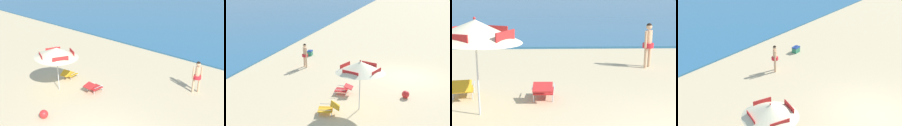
# 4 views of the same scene
# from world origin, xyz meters

# --- Properties ---
(ground_plane) EXTENTS (800.00, 800.00, 0.00)m
(ground_plane) POSITION_xyz_m (0.00, 0.00, 0.00)
(ground_plane) COLOR #D1BA8E
(beach_umbrella_striped_main) EXTENTS (2.47, 2.45, 2.25)m
(beach_umbrella_striped_main) POSITION_xyz_m (-4.70, 2.06, 1.95)
(beach_umbrella_striped_main) COLOR silver
(beach_umbrella_striped_main) RESTS_ON ground
(lounge_chair_under_umbrella) EXTENTS (0.60, 0.88, 0.50)m
(lounge_chair_under_umbrella) POSITION_xyz_m (-3.28, 3.04, 0.28)
(lounge_chair_under_umbrella) COLOR red
(lounge_chair_under_umbrella) RESTS_ON ground
(person_standing_near_shore) EXTENTS (0.39, 0.39, 1.60)m
(person_standing_near_shore) POSITION_xyz_m (0.37, 6.46, 0.93)
(person_standing_near_shore) COLOR #D8A87F
(person_standing_near_shore) RESTS_ON ground
(cooler_box) EXTENTS (0.52, 0.39, 0.43)m
(cooler_box) POSITION_xyz_m (3.23, 7.16, 0.20)
(cooler_box) COLOR #2D7F5B
(cooler_box) RESTS_ON ground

